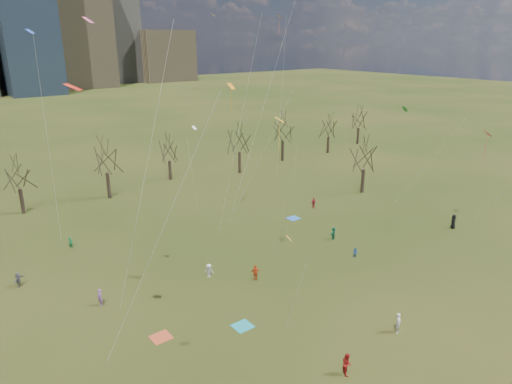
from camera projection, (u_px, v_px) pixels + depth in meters
ground at (331, 291)px, 44.42m from camera, size 500.00×500.00×0.00m
bare_tree_row at (156, 156)px, 70.38m from camera, size 113.04×29.80×9.50m
blanket_teal at (243, 326)px, 38.98m from camera, size 1.60×1.50×0.03m
blanket_navy at (293, 218)px, 62.39m from camera, size 1.60×1.50×0.03m
blanket_crimson at (161, 337)px, 37.53m from camera, size 1.60×1.50×0.03m
person_1 at (398, 323)px, 37.95m from camera, size 0.78×0.68×1.79m
person_2 at (347, 364)px, 33.24m from camera, size 0.97×1.04×1.72m
person_4 at (255, 273)px, 46.16m from camera, size 1.07×0.87×1.71m
person_5 at (333, 233)px, 55.66m from camera, size 1.55×0.94×1.60m
person_6 at (454, 221)px, 58.83m from camera, size 1.09×1.08×1.90m
person_7 at (100, 297)px, 41.76m from camera, size 0.51×0.68×1.68m
person_8 at (355, 253)px, 51.08m from camera, size 0.70×0.71×1.16m
person_9 at (209, 271)px, 46.80m from camera, size 1.05×1.08×1.48m
person_10 at (314, 203)px, 66.02m from camera, size 0.91×0.38×1.54m
person_11 at (19, 280)px, 45.02m from camera, size 1.36×1.29×1.53m
person_13 at (70, 242)px, 53.35m from camera, size 0.63×0.63×1.48m
kites_airborne at (271, 135)px, 50.24m from camera, size 48.65×39.06×30.28m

